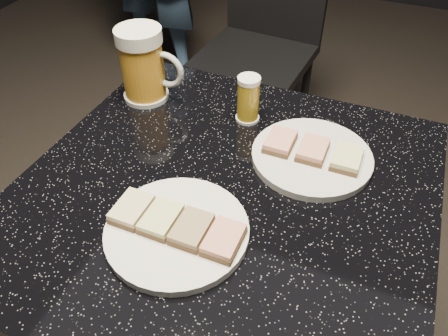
% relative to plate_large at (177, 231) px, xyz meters
% --- Properties ---
extents(plate_large, '(0.22, 0.22, 0.01)m').
position_rel_plate_large_xyz_m(plate_large, '(0.00, 0.00, 0.00)').
color(plate_large, white).
rests_on(plate_large, table).
extents(plate_small, '(0.22, 0.22, 0.01)m').
position_rel_plate_large_xyz_m(plate_small, '(0.15, 0.25, 0.00)').
color(plate_small, silver).
rests_on(plate_small, table).
extents(table, '(0.70, 0.70, 0.75)m').
position_rel_plate_large_xyz_m(table, '(0.03, 0.12, -0.25)').
color(table, black).
rests_on(table, floor).
extents(beer_mug, '(0.14, 0.10, 0.16)m').
position_rel_plate_large_xyz_m(beer_mug, '(-0.24, 0.32, 0.07)').
color(beer_mug, silver).
rests_on(beer_mug, table).
extents(beer_tumbler, '(0.05, 0.05, 0.10)m').
position_rel_plate_large_xyz_m(beer_tumbler, '(-0.01, 0.33, 0.04)').
color(beer_tumbler, white).
rests_on(beer_tumbler, table).
extents(chair, '(0.43, 0.43, 0.87)m').
position_rel_plate_large_xyz_m(chair, '(-0.25, 1.17, -0.26)').
color(chair, black).
rests_on(chair, floor).
extents(canapes_on_plate_large, '(0.21, 0.07, 0.02)m').
position_rel_plate_large_xyz_m(canapes_on_plate_large, '(0.00, -0.00, 0.02)').
color(canapes_on_plate_large, '#4C3521').
rests_on(canapes_on_plate_large, plate_large).
extents(canapes_on_plate_small, '(0.17, 0.07, 0.02)m').
position_rel_plate_large_xyz_m(canapes_on_plate_small, '(0.15, 0.25, 0.02)').
color(canapes_on_plate_small, '#4C3521').
rests_on(canapes_on_plate_small, plate_small).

